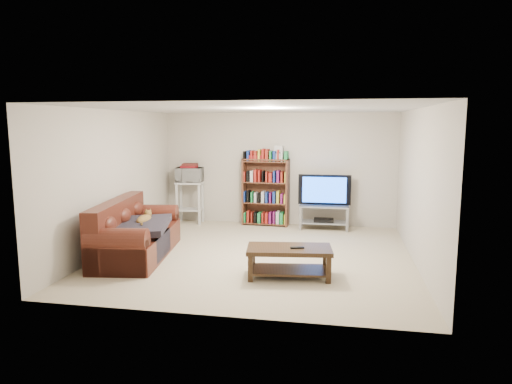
% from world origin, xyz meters
% --- Properties ---
extents(floor, '(5.00, 5.00, 0.00)m').
position_xyz_m(floor, '(0.00, 0.00, 0.00)').
color(floor, beige).
rests_on(floor, ground).
extents(ceiling, '(5.00, 5.00, 0.00)m').
position_xyz_m(ceiling, '(0.00, 0.00, 2.40)').
color(ceiling, white).
rests_on(ceiling, ground).
extents(wall_back, '(5.00, 0.00, 5.00)m').
position_xyz_m(wall_back, '(0.00, 2.50, 1.20)').
color(wall_back, beige).
rests_on(wall_back, ground).
extents(wall_front, '(5.00, 0.00, 5.00)m').
position_xyz_m(wall_front, '(0.00, -2.50, 1.20)').
color(wall_front, beige).
rests_on(wall_front, ground).
extents(wall_left, '(0.00, 5.00, 5.00)m').
position_xyz_m(wall_left, '(-2.50, 0.00, 1.20)').
color(wall_left, beige).
rests_on(wall_left, ground).
extents(wall_right, '(0.00, 5.00, 5.00)m').
position_xyz_m(wall_right, '(2.50, 0.00, 1.20)').
color(wall_right, beige).
rests_on(wall_right, ground).
extents(sofa, '(1.23, 2.28, 0.93)m').
position_xyz_m(sofa, '(-2.01, -0.44, 0.33)').
color(sofa, '#4E1E14').
rests_on(sofa, floor).
extents(blanket, '(1.06, 1.25, 0.19)m').
position_xyz_m(blanket, '(-1.80, -0.56, 0.55)').
color(blanket, '#27232C').
rests_on(blanket, sofa).
extents(cat, '(0.32, 0.62, 0.18)m').
position_xyz_m(cat, '(-1.83, -0.37, 0.61)').
color(cat, brown).
rests_on(cat, sofa).
extents(coffee_table, '(1.25, 0.74, 0.43)m').
position_xyz_m(coffee_table, '(0.64, -1.00, 0.30)').
color(coffee_table, black).
rests_on(coffee_table, floor).
extents(remote, '(0.20, 0.10, 0.02)m').
position_xyz_m(remote, '(0.75, -1.04, 0.44)').
color(remote, black).
rests_on(remote, coffee_table).
extents(tv_stand, '(1.01, 0.46, 0.50)m').
position_xyz_m(tv_stand, '(1.01, 2.12, 0.34)').
color(tv_stand, '#999EA3').
rests_on(tv_stand, floor).
extents(television, '(1.08, 0.15, 0.62)m').
position_xyz_m(television, '(1.01, 2.12, 0.82)').
color(television, black).
rests_on(television, tv_stand).
extents(dvd_player, '(0.41, 0.29, 0.06)m').
position_xyz_m(dvd_player, '(1.01, 2.12, 0.19)').
color(dvd_player, black).
rests_on(dvd_player, tv_stand).
extents(bookshelf, '(1.01, 0.37, 1.44)m').
position_xyz_m(bookshelf, '(-0.24, 2.30, 0.74)').
color(bookshelf, '#552E1D').
rests_on(bookshelf, floor).
extents(shelf_clutter, '(0.74, 0.24, 0.28)m').
position_xyz_m(shelf_clutter, '(-0.15, 2.31, 1.54)').
color(shelf_clutter, silver).
rests_on(shelf_clutter, bookshelf).
extents(microwave_stand, '(0.61, 0.46, 0.91)m').
position_xyz_m(microwave_stand, '(-1.91, 2.21, 0.59)').
color(microwave_stand, silver).
rests_on(microwave_stand, floor).
extents(microwave, '(0.59, 0.43, 0.31)m').
position_xyz_m(microwave, '(-1.91, 2.21, 1.07)').
color(microwave, silver).
rests_on(microwave, microwave_stand).
extents(game_boxes, '(0.36, 0.32, 0.05)m').
position_xyz_m(game_boxes, '(-1.91, 2.21, 1.25)').
color(game_boxes, maroon).
rests_on(game_boxes, microwave).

